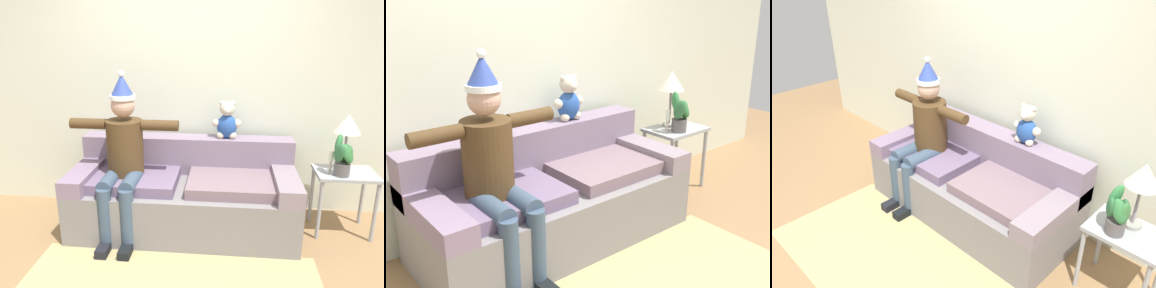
% 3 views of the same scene
% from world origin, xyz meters
% --- Properties ---
extents(ground_plane, '(10.00, 10.00, 0.00)m').
position_xyz_m(ground_plane, '(0.00, 0.00, 0.00)').
color(ground_plane, olive).
extents(back_wall, '(7.00, 0.10, 2.70)m').
position_xyz_m(back_wall, '(0.00, 1.55, 1.35)').
color(back_wall, silver).
rests_on(back_wall, ground_plane).
extents(couch, '(2.13, 0.90, 0.85)m').
position_xyz_m(couch, '(0.00, 1.02, 0.34)').
color(couch, gray).
rests_on(couch, ground_plane).
extents(person_seated, '(1.02, 0.77, 1.55)m').
position_xyz_m(person_seated, '(-0.55, 0.85, 0.80)').
color(person_seated, '#4A341B').
rests_on(person_seated, ground_plane).
extents(teddy_bear, '(0.29, 0.17, 0.38)m').
position_xyz_m(teddy_bear, '(0.40, 1.30, 1.02)').
color(teddy_bear, '#264E9C').
rests_on(teddy_bear, couch).
extents(side_table, '(0.56, 0.41, 0.62)m').
position_xyz_m(side_table, '(1.52, 1.07, 0.51)').
color(side_table, '#9A9FA3').
rests_on(side_table, ground_plane).
extents(table_lamp, '(0.24, 0.24, 0.54)m').
position_xyz_m(table_lamp, '(1.52, 1.15, 1.04)').
color(table_lamp, gray).
rests_on(table_lamp, side_table).
extents(potted_plant, '(0.22, 0.21, 0.40)m').
position_xyz_m(potted_plant, '(1.45, 0.97, 0.80)').
color(potted_plant, '#595555').
rests_on(potted_plant, side_table).
extents(candle_tall, '(0.04, 0.04, 0.21)m').
position_xyz_m(candle_tall, '(1.37, 1.05, 0.75)').
color(candle_tall, beige).
rests_on(candle_tall, side_table).
extents(area_rug, '(2.36, 1.18, 0.01)m').
position_xyz_m(area_rug, '(0.00, -0.03, 0.00)').
color(area_rug, tan).
rests_on(area_rug, ground_plane).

